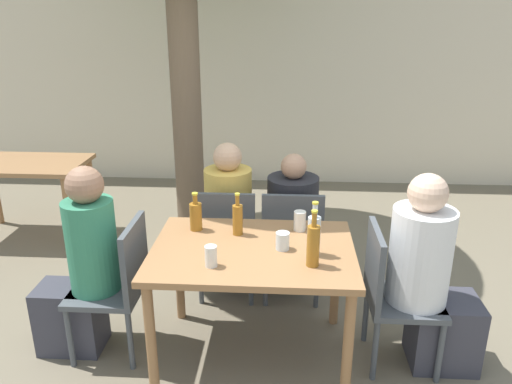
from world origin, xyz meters
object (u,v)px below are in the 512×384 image
object	(u,v)px
dining_table_back	(25,174)
drinking_glass_2	(283,241)
person_seated_0	(82,272)
amber_bottle_0	(196,216)
patio_chair_1	(391,290)
dining_table_front	(253,262)
person_seated_2	(230,221)
amber_bottle_1	(238,219)
patio_chair_2	(227,237)
amber_bottle_3	(313,244)
drinking_glass_1	(300,221)
person_seated_3	(292,227)
water_bottle_2	(314,234)
drinking_glass_0	(211,256)
person_seated_1	(430,282)
patio_chair_3	(292,239)
patio_chair_0	(119,281)

from	to	relation	value
dining_table_back	drinking_glass_2	distance (m)	2.98
person_seated_0	drinking_glass_2	world-z (taller)	person_seated_0
amber_bottle_0	patio_chair_1	bearing A→B (deg)	-11.39
dining_table_front	dining_table_back	bearing A→B (deg)	143.93
person_seated_2	amber_bottle_1	distance (m)	0.80
patio_chair_2	amber_bottle_3	distance (m)	1.12
dining_table_back	dining_table_front	bearing A→B (deg)	-36.07
patio_chair_2	drinking_glass_1	world-z (taller)	patio_chair_2
amber_bottle_0	amber_bottle_3	bearing A→B (deg)	-30.91
person_seated_3	person_seated_2	bearing A→B (deg)	0.40
amber_bottle_1	water_bottle_2	world-z (taller)	water_bottle_2
person_seated_0	drinking_glass_0	world-z (taller)	person_seated_0
dining_table_front	patio_chair_1	distance (m)	0.86
drinking_glass_1	person_seated_1	bearing A→B (deg)	-19.69
patio_chair_3	person_seated_3	xyz separation A→B (m)	(0.00, 0.24, -0.00)
patio_chair_2	amber_bottle_3	world-z (taller)	amber_bottle_3
dining_table_back	person_seated_1	distance (m)	3.75
patio_chair_3	amber_bottle_3	size ratio (longest dim) A/B	2.71
dining_table_back	person_seated_1	size ratio (longest dim) A/B	0.91
patio_chair_0	person_seated_1	distance (m)	1.91
amber_bottle_1	water_bottle_2	distance (m)	0.53
water_bottle_2	drinking_glass_2	world-z (taller)	water_bottle_2
person_seated_3	patio_chair_1	bearing A→B (deg)	123.34
patio_chair_1	person_seated_0	xyz separation A→B (m)	(-1.92, -0.00, 0.06)
dining_table_back	person_seated_2	world-z (taller)	person_seated_2
person_seated_1	person_seated_3	size ratio (longest dim) A/B	1.11
dining_table_front	person_seated_2	world-z (taller)	person_seated_2
dining_table_back	person_seated_1	bearing A→B (deg)	-26.40
patio_chair_3	drinking_glass_0	world-z (taller)	patio_chair_3
patio_chair_0	amber_bottle_0	bearing A→B (deg)	118.48
patio_chair_3	person_seated_1	distance (m)	1.07
dining_table_back	person_seated_1	xyz separation A→B (m)	(3.36, -1.67, -0.08)
water_bottle_2	amber_bottle_3	world-z (taller)	amber_bottle_3
person_seated_1	amber_bottle_1	bearing A→B (deg)	80.72
person_seated_2	drinking_glass_1	world-z (taller)	person_seated_2
drinking_glass_2	person_seated_0	bearing A→B (deg)	-179.92
patio_chair_0	amber_bottle_1	world-z (taller)	amber_bottle_1
person_seated_2	person_seated_3	bearing A→B (deg)	-179.60
patio_chair_1	drinking_glass_1	bearing A→B (deg)	63.27
patio_chair_1	person_seated_3	bearing A→B (deg)	33.34
patio_chair_3	person_seated_0	world-z (taller)	person_seated_0
patio_chair_3	person_seated_2	xyz separation A→B (m)	(-0.49, 0.23, 0.03)
person_seated_2	person_seated_3	world-z (taller)	person_seated_2
patio_chair_1	person_seated_0	world-z (taller)	person_seated_0
amber_bottle_0	amber_bottle_3	xyz separation A→B (m)	(0.73, -0.44, 0.03)
drinking_glass_0	drinking_glass_1	xyz separation A→B (m)	(0.50, 0.52, 0.00)
patio_chair_2	drinking_glass_1	distance (m)	0.73
amber_bottle_0	amber_bottle_3	world-z (taller)	amber_bottle_3
dining_table_front	person_seated_1	world-z (taller)	person_seated_1
person_seated_0	person_seated_2	bearing A→B (deg)	137.47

